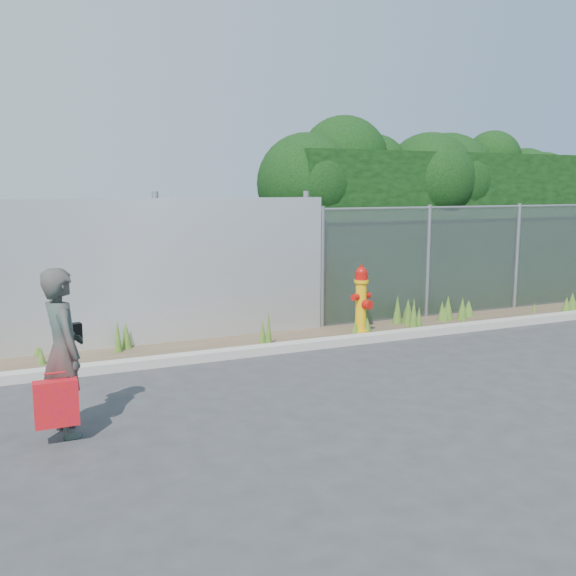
# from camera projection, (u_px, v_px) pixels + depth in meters

# --- Properties ---
(ground) EXTENTS (80.00, 80.00, 0.00)m
(ground) POSITION_uv_depth(u_px,v_px,m) (358.00, 384.00, 7.77)
(ground) COLOR #333335
(ground) RESTS_ON ground
(curb) EXTENTS (16.00, 0.22, 0.12)m
(curb) POSITION_uv_depth(u_px,v_px,m) (295.00, 346.00, 9.38)
(curb) COLOR #A69F96
(curb) RESTS_ON ground
(weed_strip) EXTENTS (16.00, 1.31, 0.53)m
(weed_strip) POSITION_uv_depth(u_px,v_px,m) (321.00, 329.00, 10.26)
(weed_strip) COLOR #4F3E2D
(weed_strip) RESTS_ON ground
(corrugated_fence) EXTENTS (8.50, 0.21, 2.30)m
(corrugated_fence) POSITION_uv_depth(u_px,v_px,m) (50.00, 278.00, 8.99)
(corrugated_fence) COLOR silver
(corrugated_fence) RESTS_ON ground
(chainlink_fence) EXTENTS (6.50, 0.07, 2.05)m
(chainlink_fence) POSITION_uv_depth(u_px,v_px,m) (474.00, 259.00, 12.03)
(chainlink_fence) COLOR gray
(chainlink_fence) RESTS_ON ground
(hedge) EXTENTS (7.86, 2.05, 3.67)m
(hedge) POSITION_uv_depth(u_px,v_px,m) (437.00, 205.00, 12.74)
(hedge) COLOR black
(hedge) RESTS_ON ground
(fire_hydrant) EXTENTS (0.38, 0.34, 1.12)m
(fire_hydrant) POSITION_uv_depth(u_px,v_px,m) (361.00, 301.00, 10.38)
(fire_hydrant) COLOR #E5AC0C
(fire_hydrant) RESTS_ON ground
(woman) EXTENTS (0.49, 0.65, 1.62)m
(woman) POSITION_uv_depth(u_px,v_px,m) (63.00, 352.00, 6.10)
(woman) COLOR #0E5D4F
(woman) RESTS_ON ground
(red_tote_bag) EXTENTS (0.39, 0.14, 0.51)m
(red_tote_bag) POSITION_uv_depth(u_px,v_px,m) (56.00, 403.00, 5.86)
(red_tote_bag) COLOR #B90A26
(black_shoulder_bag) EXTENTS (0.22, 0.09, 0.16)m
(black_shoulder_bag) POSITION_uv_depth(u_px,v_px,m) (70.00, 332.00, 6.30)
(black_shoulder_bag) COLOR black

